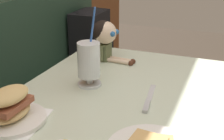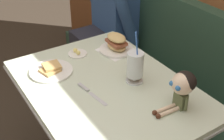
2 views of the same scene
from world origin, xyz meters
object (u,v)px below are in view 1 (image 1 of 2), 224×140
sandwich_plate (11,109)px  seated_doll (105,35)px  butter_knife (148,102)px  milkshake_glass (89,62)px  backpack (91,35)px

sandwich_plate → seated_doll: (0.64, -0.05, 0.08)m
butter_knife → seated_doll: 0.50m
butter_knife → sandwich_plate: bearing=127.4°
milkshake_glass → sandwich_plate: (-0.35, 0.11, -0.05)m
backpack → butter_knife: bearing=-145.0°
seated_doll → backpack: seated_doll is taller
sandwich_plate → backpack: size_ratio=0.56×
sandwich_plate → butter_knife: size_ratio=0.97×
seated_doll → butter_knife: bearing=-138.5°
milkshake_glass → butter_knife: 0.29m
butter_knife → seated_doll: seated_doll is taller
butter_knife → seated_doll: (0.36, 0.32, 0.12)m
seated_doll → milkshake_glass: bearing=-169.3°
butter_knife → backpack: bearing=35.0°
milkshake_glass → sandwich_plate: bearing=162.5°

